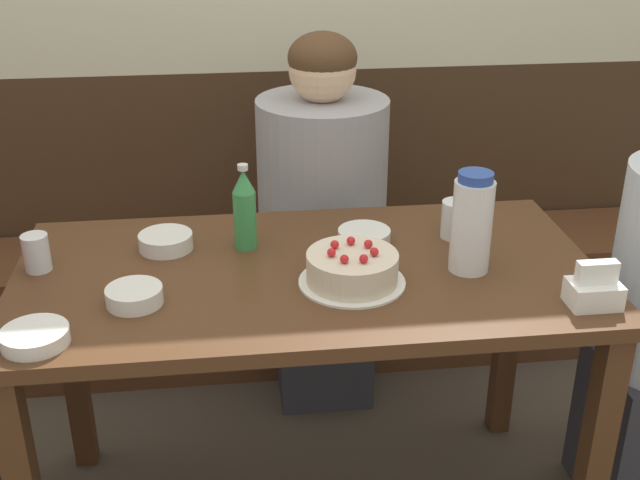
% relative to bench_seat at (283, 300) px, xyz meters
% --- Properties ---
extents(bench_seat, '(2.76, 0.38, 0.43)m').
position_rel_bench_seat_xyz_m(bench_seat, '(0.00, 0.00, 0.00)').
color(bench_seat, '#56331E').
rests_on(bench_seat, ground_plane).
extents(dining_table, '(1.38, 0.70, 0.76)m').
position_rel_bench_seat_xyz_m(dining_table, '(0.00, -0.83, 0.44)').
color(dining_table, '#4C2D19').
rests_on(dining_table, ground_plane).
extents(birthday_cake, '(0.25, 0.25, 0.09)m').
position_rel_bench_seat_xyz_m(birthday_cake, '(0.10, -0.91, 0.59)').
color(birthday_cake, white).
rests_on(birthday_cake, dining_table).
extents(water_pitcher, '(0.09, 0.09, 0.24)m').
position_rel_bench_seat_xyz_m(water_pitcher, '(0.38, -0.88, 0.67)').
color(water_pitcher, white).
rests_on(water_pitcher, dining_table).
extents(soju_bottle, '(0.06, 0.06, 0.22)m').
position_rel_bench_seat_xyz_m(soju_bottle, '(-0.14, -0.69, 0.65)').
color(soju_bottle, '#388E4C').
rests_on(soju_bottle, dining_table).
extents(napkin_holder, '(0.11, 0.08, 0.11)m').
position_rel_bench_seat_xyz_m(napkin_holder, '(0.60, -1.08, 0.59)').
color(napkin_holder, white).
rests_on(napkin_holder, dining_table).
extents(bowl_soup_white, '(0.13, 0.13, 0.04)m').
position_rel_bench_seat_xyz_m(bowl_soup_white, '(0.16, -0.71, 0.57)').
color(bowl_soup_white, white).
rests_on(bowl_soup_white, dining_table).
extents(bowl_rice_small, '(0.12, 0.12, 0.04)m').
position_rel_bench_seat_xyz_m(bowl_rice_small, '(-0.39, -0.95, 0.57)').
color(bowl_rice_small, white).
rests_on(bowl_rice_small, dining_table).
extents(bowl_side_dish, '(0.14, 0.14, 0.03)m').
position_rel_bench_seat_xyz_m(bowl_side_dish, '(-0.57, -1.09, 0.56)').
color(bowl_side_dish, white).
rests_on(bowl_side_dish, dining_table).
extents(bowl_sauce_shallow, '(0.13, 0.13, 0.04)m').
position_rel_bench_seat_xyz_m(bowl_sauce_shallow, '(-0.34, -0.68, 0.57)').
color(bowl_sauce_shallow, white).
rests_on(bowl_sauce_shallow, dining_table).
extents(glass_water_tall, '(0.06, 0.06, 0.09)m').
position_rel_bench_seat_xyz_m(glass_water_tall, '(-0.63, -0.76, 0.59)').
color(glass_water_tall, silver).
rests_on(glass_water_tall, dining_table).
extents(glass_tumbler_short, '(0.07, 0.07, 0.10)m').
position_rel_bench_seat_xyz_m(glass_tumbler_short, '(0.40, -0.70, 0.60)').
color(glass_tumbler_short, silver).
rests_on(glass_tumbler_short, dining_table).
extents(person_teal_shirt, '(0.40, 0.40, 1.20)m').
position_rel_bench_seat_xyz_m(person_teal_shirt, '(0.11, -0.22, 0.39)').
color(person_teal_shirt, '#33333D').
rests_on(person_teal_shirt, ground_plane).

